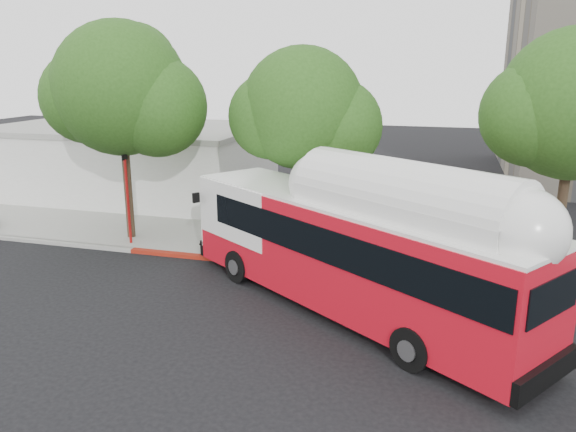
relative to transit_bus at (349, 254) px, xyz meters
name	(u,v)px	position (x,y,z in m)	size (l,w,h in m)	color
ground	(285,310)	(-2.00, -0.51, -1.98)	(120.00, 120.00, 0.00)	black
sidewalk	(326,248)	(-2.00, 5.99, -1.90)	(60.00, 5.00, 0.15)	gray
curb_strip	(313,268)	(-2.00, 3.39, -1.90)	(60.00, 0.30, 0.15)	gray
red_curb_segment	(241,261)	(-5.00, 3.39, -1.90)	(10.00, 0.32, 0.16)	maroon
street_tree_left	(131,94)	(-10.52, 5.05, 4.63)	(6.67, 5.80, 9.74)	#2D2116
street_tree_mid	(312,114)	(-2.59, 5.55, 3.93)	(5.75, 5.00, 8.62)	#2D2116
low_commercial_bldg	(131,160)	(-16.00, 13.49, 0.18)	(16.20, 10.20, 4.25)	silver
transit_bus	(349,254)	(0.00, 0.00, 0.00)	(13.13, 10.18, 4.23)	red
signal_pole	(128,200)	(-10.51, 4.13, 0.14)	(0.12, 0.39, 4.12)	#A71211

